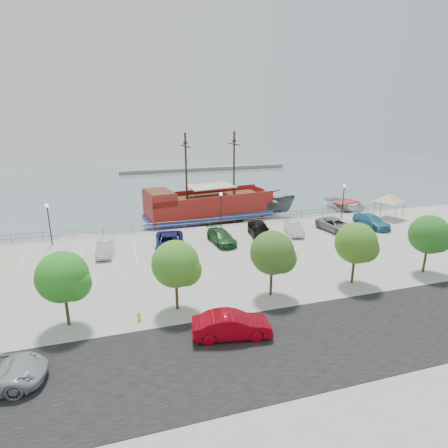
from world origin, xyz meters
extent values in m
plane|color=slate|center=(0.00, 0.00, -1.00)|extent=(160.00, 160.00, 0.00)
cube|color=#9C9A86|center=(0.00, -21.00, -0.60)|extent=(100.00, 58.00, 1.20)
cube|color=black|center=(0.00, -16.00, 0.01)|extent=(100.00, 8.00, 0.04)
cube|color=gray|center=(0.00, -10.00, 0.01)|extent=(100.00, 4.00, 0.05)
cylinder|color=slate|center=(0.00, 7.80, 0.95)|extent=(50.00, 0.06, 0.06)
cylinder|color=slate|center=(0.00, 7.80, 0.55)|extent=(50.00, 0.06, 0.06)
cube|color=gray|center=(10.00, 55.00, -0.60)|extent=(40.00, 3.00, 0.80)
cube|color=maroon|center=(0.24, 12.70, 0.92)|extent=(16.78, 7.40, 2.63)
cube|color=#204399|center=(0.24, 12.70, 0.06)|extent=(17.12, 7.75, 0.61)
cone|color=maroon|center=(9.06, 14.01, 0.92)|extent=(3.92, 5.29, 4.86)
cube|color=maroon|center=(-6.27, 11.73, 2.95)|extent=(3.75, 5.46, 1.42)
cube|color=#572E1A|center=(-6.27, 11.73, 3.71)|extent=(3.49, 5.03, 0.12)
cube|color=#572E1A|center=(0.74, 12.77, 2.29)|extent=(13.68, 6.35, 0.15)
cube|color=maroon|center=(-0.12, 15.10, 2.60)|extent=(16.06, 2.59, 0.71)
cube|color=maroon|center=(0.60, 10.29, 2.60)|extent=(16.06, 2.59, 0.71)
cylinder|color=#382111|center=(3.75, 13.22, 6.40)|extent=(0.28, 0.28, 8.31)
cylinder|color=#382111|center=(-2.77, 12.25, 6.40)|extent=(0.28, 0.28, 8.31)
cylinder|color=#382111|center=(3.75, 13.22, 8.93)|extent=(0.59, 3.03, 0.14)
cylinder|color=#382111|center=(-2.77, 12.25, 8.93)|extent=(0.59, 3.03, 0.14)
cube|color=beige|center=(0.44, 12.73, 3.76)|extent=(6.38, 4.67, 0.12)
cylinder|color=#382111|center=(9.76, 14.12, 2.14)|extent=(2.52, 0.53, 0.60)
imported|color=#4B5053|center=(8.74, 12.37, 0.33)|extent=(7.12, 3.31, 2.66)
imported|color=silver|center=(21.08, 12.89, -0.26)|extent=(6.49, 8.04, 1.48)
cube|color=gray|center=(-13.92, 9.20, -0.78)|extent=(7.89, 4.81, 0.44)
cube|color=gray|center=(7.78, 9.20, -0.78)|extent=(7.89, 4.89, 0.44)
cube|color=gray|center=(15.71, 9.20, -0.81)|extent=(6.98, 2.95, 0.39)
cylinder|color=slate|center=(20.86, 6.45, 1.11)|extent=(0.09, 0.09, 2.23)
cylinder|color=slate|center=(23.26, 5.36, 1.11)|extent=(0.09, 0.09, 2.23)
cylinder|color=slate|center=(19.77, 4.05, 1.11)|extent=(0.09, 0.09, 2.23)
cylinder|color=slate|center=(22.17, 2.96, 1.11)|extent=(0.09, 0.09, 2.23)
pyramid|color=white|center=(21.51, 4.70, 3.09)|extent=(5.63, 5.63, 0.91)
imported|color=#990311|center=(-5.40, -14.20, 0.79)|extent=(5.02, 2.47, 1.58)
cylinder|color=#E6E005|center=(-10.66, -10.80, 0.27)|extent=(0.21, 0.21, 0.53)
sphere|color=#E6E005|center=(-10.66, -10.80, 0.55)|extent=(0.23, 0.23, 0.23)
cylinder|color=black|center=(-18.00, 6.50, 2.00)|extent=(0.12, 0.12, 4.00)
sphere|color=#FFF2CC|center=(-18.00, 6.50, 4.10)|extent=(0.36, 0.36, 0.36)
cylinder|color=black|center=(0.00, 6.50, 2.00)|extent=(0.12, 0.12, 4.00)
sphere|color=#FFF2CC|center=(0.00, 6.50, 4.10)|extent=(0.36, 0.36, 0.36)
cylinder|color=black|center=(16.00, 6.50, 2.00)|extent=(0.12, 0.12, 4.00)
sphere|color=#FFF2CC|center=(16.00, 6.50, 4.10)|extent=(0.36, 0.36, 0.36)
cylinder|color=#473321|center=(-15.00, -10.00, 1.10)|extent=(0.20, 0.20, 2.20)
sphere|color=#26731D|center=(-15.00, -10.00, 3.40)|extent=(3.20, 3.20, 3.20)
sphere|color=#26731D|center=(-14.40, -10.30, 3.00)|extent=(2.20, 2.20, 2.20)
cylinder|color=#473321|center=(-8.00, -10.00, 1.10)|extent=(0.20, 0.20, 2.20)
sphere|color=#39721F|center=(-8.00, -10.00, 3.40)|extent=(3.20, 3.20, 3.20)
sphere|color=#39721F|center=(-7.40, -10.30, 3.00)|extent=(2.20, 2.20, 2.20)
cylinder|color=#473321|center=(-1.00, -10.00, 1.10)|extent=(0.20, 0.20, 2.20)
sphere|color=#30581D|center=(-1.00, -10.00, 3.40)|extent=(3.20, 3.20, 3.20)
sphere|color=#30581D|center=(-0.40, -10.30, 3.00)|extent=(2.20, 2.20, 2.20)
cylinder|color=#473321|center=(6.00, -10.00, 1.10)|extent=(0.20, 0.20, 2.20)
sphere|color=#3B681C|center=(6.00, -10.00, 3.40)|extent=(3.20, 3.20, 3.20)
sphere|color=#3B681C|center=(6.60, -10.30, 3.00)|extent=(2.20, 2.20, 2.20)
cylinder|color=#473321|center=(13.00, -10.00, 1.10)|extent=(0.20, 0.20, 2.20)
sphere|color=#245A1C|center=(13.00, -10.00, 3.40)|extent=(3.20, 3.20, 3.20)
sphere|color=#245A1C|center=(13.60, -10.30, 3.00)|extent=(2.20, 2.20, 2.20)
imported|color=silver|center=(-12.76, 2.05, 0.68)|extent=(1.81, 4.22, 1.35)
imported|color=navy|center=(-6.74, 1.22, 0.83)|extent=(3.57, 6.30, 1.66)
imported|color=#225428|center=(-1.32, 1.90, 0.68)|extent=(2.43, 4.86, 1.35)
imported|color=black|center=(3.22, 2.67, 0.83)|extent=(2.62, 5.09, 1.66)
imported|color=silver|center=(7.19, 2.44, 0.68)|extent=(2.25, 4.31, 1.35)
imported|color=gray|center=(12.21, 1.82, 0.72)|extent=(3.18, 5.51, 1.45)
imported|color=teal|center=(17.05, 2.08, 0.71)|extent=(2.56, 5.12, 1.43)
camera|label=1|loc=(-11.55, -32.95, 13.30)|focal=30.00mm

